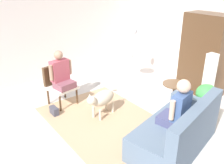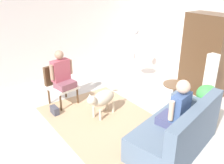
{
  "view_description": "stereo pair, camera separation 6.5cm",
  "coord_description": "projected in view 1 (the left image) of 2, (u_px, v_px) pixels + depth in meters",
  "views": [
    {
      "loc": [
        3.3,
        -2.42,
        2.71
      ],
      "look_at": [
        -0.03,
        0.08,
        0.9
      ],
      "focal_mm": 39.23,
      "sensor_mm": 36.0,
      "label": 1
    },
    {
      "loc": [
        3.33,
        -2.37,
        2.71
      ],
      "look_at": [
        -0.03,
        0.08,
        0.9
      ],
      "focal_mm": 39.23,
      "sensor_mm": 36.0,
      "label": 2
    }
  ],
  "objects": [
    {
      "name": "couch",
      "position": [
        178.0,
        132.0,
        4.09
      ],
      "size": [
        1.25,
        1.88,
        0.9
      ],
      "color": "slate",
      "rests_on": "ground"
    },
    {
      "name": "armchair",
      "position": [
        58.0,
        82.0,
        5.51
      ],
      "size": [
        0.65,
        0.64,
        0.88
      ],
      "color": "#4C331E",
      "rests_on": "ground"
    },
    {
      "name": "armoire_cabinet",
      "position": [
        204.0,
        55.0,
        5.86
      ],
      "size": [
        1.04,
        0.56,
        1.94
      ],
      "primitive_type": "cube",
      "color": "#4C331E",
      "rests_on": "ground"
    },
    {
      "name": "ground_plane",
      "position": [
        110.0,
        125.0,
        4.83
      ],
      "size": [
        7.4,
        7.4,
        0.0
      ],
      "primitive_type": "plane",
      "color": "beige"
    },
    {
      "name": "round_end_table",
      "position": [
        174.0,
        95.0,
        5.17
      ],
      "size": [
        0.49,
        0.49,
        0.66
      ],
      "color": "brown",
      "rests_on": "ground"
    },
    {
      "name": "person_on_armchair",
      "position": [
        61.0,
        73.0,
        5.32
      ],
      "size": [
        0.46,
        0.56,
        0.82
      ],
      "color": "#7C4753"
    },
    {
      "name": "back_wall",
      "position": [
        212.0,
        36.0,
        6.03
      ],
      "size": [
        6.54,
        0.12,
        2.68
      ],
      "primitive_type": "cube",
      "color": "silver",
      "rests_on": "ground"
    },
    {
      "name": "handbag",
      "position": [
        54.0,
        111.0,
        5.18
      ],
      "size": [
        0.24,
        0.12,
        0.16
      ],
      "primitive_type": "cube",
      "color": "#3F3F4C",
      "rests_on": "ground"
    },
    {
      "name": "area_rug",
      "position": [
        105.0,
        121.0,
        4.96
      ],
      "size": [
        2.71,
        1.91,
        0.01
      ],
      "primitive_type": "cube",
      "color": "tan",
      "rests_on": "ground"
    },
    {
      "name": "dog",
      "position": [
        102.0,
        99.0,
        5.01
      ],
      "size": [
        0.44,
        0.89,
        0.61
      ],
      "color": "beige",
      "rests_on": "ground"
    },
    {
      "name": "person_on_couch",
      "position": [
        178.0,
        107.0,
        3.92
      ],
      "size": [
        0.5,
        0.54,
        0.82
      ],
      "color": "#44466D"
    },
    {
      "name": "left_wall",
      "position": [
        53.0,
        30.0,
        6.68
      ],
      "size": [
        0.12,
        6.77,
        2.68
      ],
      "primitive_type": "cube",
      "color": "silver",
      "rests_on": "ground"
    },
    {
      "name": "potted_plant",
      "position": [
        206.0,
        99.0,
        4.72
      ],
      "size": [
        0.41,
        0.41,
        0.82
      ],
      "color": "#996047",
      "rests_on": "ground"
    },
    {
      "name": "bird_cage_stand",
      "position": [
        133.0,
        51.0,
        6.48
      ],
      "size": [
        0.47,
        0.47,
        1.5
      ],
      "color": "silver",
      "rests_on": "ground"
    },
    {
      "name": "column_lamp",
      "position": [
        208.0,
        84.0,
        5.05
      ],
      "size": [
        0.2,
        0.2,
        1.31
      ],
      "color": "#4C4742",
      "rests_on": "ground"
    }
  ]
}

